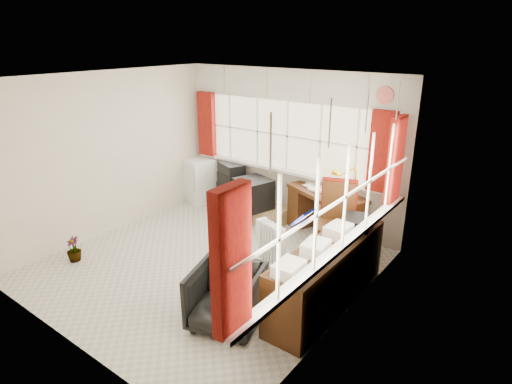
{
  "coord_description": "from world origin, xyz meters",
  "views": [
    {
      "loc": [
        3.65,
        -3.74,
        2.97
      ],
      "look_at": [
        0.43,
        0.55,
        1.0
      ],
      "focal_mm": 30.0,
      "sensor_mm": 36.0,
      "label": 1
    }
  ],
  "objects_px": {
    "radiator": "(272,251)",
    "tv_bench": "(251,209)",
    "office_chair": "(227,297)",
    "mini_fridge": "(200,181)",
    "credenza": "(328,273)",
    "desk_lamp": "(356,177)",
    "task_chair": "(337,220)",
    "crt_tv": "(253,194)",
    "desk": "(325,211)"
  },
  "relations": [
    {
      "from": "radiator",
      "to": "crt_tv",
      "type": "relative_size",
      "value": 0.96
    },
    {
      "from": "tv_bench",
      "to": "mini_fridge",
      "type": "xyz_separation_m",
      "value": [
        -1.21,
        -0.01,
        0.29
      ]
    },
    {
      "from": "desk",
      "to": "task_chair",
      "type": "distance_m",
      "value": 0.83
    },
    {
      "from": "desk_lamp",
      "to": "office_chair",
      "type": "relative_size",
      "value": 0.63
    },
    {
      "from": "radiator",
      "to": "mini_fridge",
      "type": "height_order",
      "value": "mini_fridge"
    },
    {
      "from": "office_chair",
      "to": "crt_tv",
      "type": "distance_m",
      "value": 2.78
    },
    {
      "from": "tv_bench",
      "to": "mini_fridge",
      "type": "distance_m",
      "value": 1.24
    },
    {
      "from": "task_chair",
      "to": "credenza",
      "type": "xyz_separation_m",
      "value": [
        0.39,
        -0.97,
        -0.23
      ]
    },
    {
      "from": "office_chair",
      "to": "mini_fridge",
      "type": "xyz_separation_m",
      "value": [
        -2.81,
        2.52,
        0.07
      ]
    },
    {
      "from": "radiator",
      "to": "credenza",
      "type": "bearing_deg",
      "value": -15.49
    },
    {
      "from": "desk_lamp",
      "to": "mini_fridge",
      "type": "xyz_separation_m",
      "value": [
        -3.05,
        -0.1,
        -0.65
      ]
    },
    {
      "from": "office_chair",
      "to": "desk_lamp",
      "type": "bearing_deg",
      "value": 66.77
    },
    {
      "from": "desk_lamp",
      "to": "radiator",
      "type": "distance_m",
      "value": 1.64
    },
    {
      "from": "credenza",
      "to": "mini_fridge",
      "type": "bearing_deg",
      "value": 156.59
    },
    {
      "from": "radiator",
      "to": "credenza",
      "type": "height_order",
      "value": "credenza"
    },
    {
      "from": "task_chair",
      "to": "radiator",
      "type": "xyz_separation_m",
      "value": [
        -0.58,
        -0.7,
        -0.36
      ]
    },
    {
      "from": "desk",
      "to": "mini_fridge",
      "type": "distance_m",
      "value": 2.6
    },
    {
      "from": "office_chair",
      "to": "radiator",
      "type": "bearing_deg",
      "value": 84.84
    },
    {
      "from": "task_chair",
      "to": "radiator",
      "type": "relative_size",
      "value": 1.81
    },
    {
      "from": "crt_tv",
      "to": "credenza",
      "type": "bearing_deg",
      "value": -32.85
    },
    {
      "from": "desk_lamp",
      "to": "tv_bench",
      "type": "relative_size",
      "value": 0.33
    },
    {
      "from": "desk_lamp",
      "to": "crt_tv",
      "type": "relative_size",
      "value": 0.7
    },
    {
      "from": "task_chair",
      "to": "mini_fridge",
      "type": "xyz_separation_m",
      "value": [
        -3.1,
        0.54,
        -0.21
      ]
    },
    {
      "from": "desk_lamp",
      "to": "credenza",
      "type": "relative_size",
      "value": 0.23
    },
    {
      "from": "desk",
      "to": "office_chair",
      "type": "xyz_separation_m",
      "value": [
        0.21,
        -2.61,
        -0.07
      ]
    },
    {
      "from": "desk",
      "to": "task_chair",
      "type": "bearing_deg",
      "value": -51.65
    },
    {
      "from": "task_chair",
      "to": "mini_fridge",
      "type": "relative_size",
      "value": 1.42
    },
    {
      "from": "radiator",
      "to": "crt_tv",
      "type": "xyz_separation_m",
      "value": [
        -1.14,
        1.09,
        0.24
      ]
    },
    {
      "from": "task_chair",
      "to": "desk",
      "type": "bearing_deg",
      "value": 128.35
    },
    {
      "from": "desk",
      "to": "office_chair",
      "type": "distance_m",
      "value": 2.62
    },
    {
      "from": "task_chair",
      "to": "office_chair",
      "type": "xyz_separation_m",
      "value": [
        -0.28,
        -1.98,
        -0.28
      ]
    },
    {
      "from": "office_chair",
      "to": "mini_fridge",
      "type": "bearing_deg",
      "value": 120.0
    },
    {
      "from": "credenza",
      "to": "desk_lamp",
      "type": "bearing_deg",
      "value": 105.35
    },
    {
      "from": "tv_bench",
      "to": "crt_tv",
      "type": "relative_size",
      "value": 2.09
    },
    {
      "from": "radiator",
      "to": "tv_bench",
      "type": "relative_size",
      "value": 0.46
    },
    {
      "from": "task_chair",
      "to": "crt_tv",
      "type": "distance_m",
      "value": 1.77
    },
    {
      "from": "desk",
      "to": "desk_lamp",
      "type": "relative_size",
      "value": 3.03
    },
    {
      "from": "radiator",
      "to": "tv_bench",
      "type": "xyz_separation_m",
      "value": [
        -1.31,
        1.25,
        -0.14
      ]
    },
    {
      "from": "credenza",
      "to": "crt_tv",
      "type": "bearing_deg",
      "value": 147.15
    },
    {
      "from": "desk_lamp",
      "to": "crt_tv",
      "type": "xyz_separation_m",
      "value": [
        -1.67,
        -0.24,
        -0.56
      ]
    },
    {
      "from": "radiator",
      "to": "task_chair",
      "type": "bearing_deg",
      "value": 50.62
    },
    {
      "from": "crt_tv",
      "to": "mini_fridge",
      "type": "xyz_separation_m",
      "value": [
        -1.38,
        0.15,
        -0.09
      ]
    },
    {
      "from": "radiator",
      "to": "credenza",
      "type": "distance_m",
      "value": 1.01
    },
    {
      "from": "task_chair",
      "to": "mini_fridge",
      "type": "bearing_deg",
      "value": 170.17
    },
    {
      "from": "task_chair",
      "to": "office_chair",
      "type": "height_order",
      "value": "task_chair"
    },
    {
      "from": "credenza",
      "to": "desk",
      "type": "bearing_deg",
      "value": 118.95
    },
    {
      "from": "task_chair",
      "to": "credenza",
      "type": "height_order",
      "value": "task_chair"
    },
    {
      "from": "desk_lamp",
      "to": "tv_bench",
      "type": "bearing_deg",
      "value": -177.3
    },
    {
      "from": "radiator",
      "to": "credenza",
      "type": "xyz_separation_m",
      "value": [
        0.97,
        -0.27,
        0.13
      ]
    },
    {
      "from": "tv_bench",
      "to": "mini_fridge",
      "type": "bearing_deg",
      "value": -179.51
    }
  ]
}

